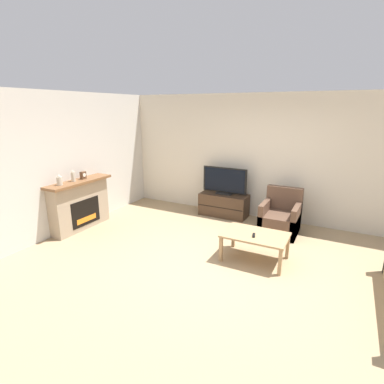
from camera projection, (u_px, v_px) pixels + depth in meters
The scene contains 12 objects.
ground_plane at pixel (224, 265), 4.71m from camera, with size 24.00×24.00×0.00m, color #9E8460.
wall_back at pixel (269, 158), 6.43m from camera, with size 12.00×0.06×2.70m.
wall_left at pixel (66, 163), 5.84m from camera, with size 0.06×12.00×2.70m.
fireplace at pixel (80, 204), 6.05m from camera, with size 0.42×1.41×1.01m.
mantel_vase_left at pixel (59, 180), 5.53m from camera, with size 0.10×0.10×0.19m.
mantel_vase_centre_left at pixel (73, 176), 5.79m from camera, with size 0.08×0.08×0.22m.
mantel_clock at pixel (83, 175), 6.01m from camera, with size 0.08×0.11×0.15m.
tv_stand at pixel (224, 205), 6.84m from camera, with size 1.08×0.49×0.51m.
tv at pixel (225, 182), 6.70m from camera, with size 1.03×0.18×0.61m.
armchair at pixel (280, 219), 5.90m from camera, with size 0.70×0.76×0.87m.
coffee_table at pixel (255, 237), 4.79m from camera, with size 1.01×0.67×0.45m.
remote at pixel (254, 235), 4.70m from camera, with size 0.07×0.16×0.02m.
Camera 1 is at (1.50, -3.97, 2.39)m, focal length 28.00 mm.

